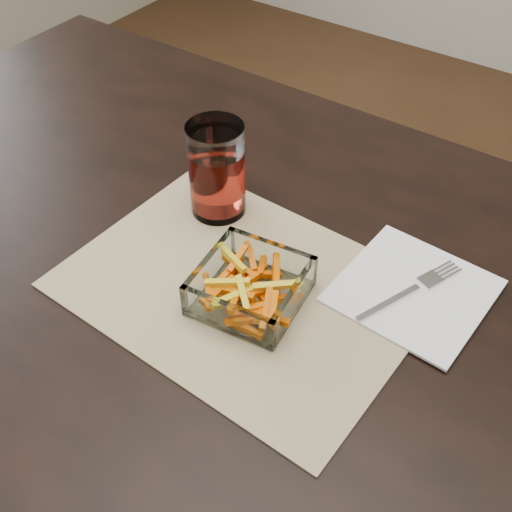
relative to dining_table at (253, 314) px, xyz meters
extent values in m
cube|color=black|center=(0.00, 0.00, 0.07)|extent=(1.60, 0.90, 0.03)
cylinder|color=black|center=(-0.72, 0.37, -0.30)|extent=(0.06, 0.06, 0.72)
cube|color=tan|center=(0.01, -0.03, 0.09)|extent=(0.46, 0.35, 0.00)
cube|color=white|center=(0.03, -0.04, 0.09)|extent=(0.14, 0.14, 0.01)
cube|color=white|center=(0.02, 0.01, 0.12)|extent=(0.13, 0.02, 0.05)
cube|color=white|center=(0.04, -0.10, 0.12)|extent=(0.13, 0.02, 0.05)
cube|color=white|center=(-0.03, -0.05, 0.12)|extent=(0.02, 0.13, 0.05)
cube|color=white|center=(0.09, -0.04, 0.12)|extent=(0.02, 0.13, 0.05)
cylinder|color=white|center=(-0.12, 0.08, 0.16)|extent=(0.08, 0.08, 0.14)
cylinder|color=red|center=(-0.12, 0.08, 0.15)|extent=(0.07, 0.07, 0.09)
cube|color=white|center=(0.19, 0.09, 0.09)|extent=(0.19, 0.19, 0.00)
cube|color=silver|center=(0.18, 0.05, 0.10)|extent=(0.05, 0.10, 0.00)
cube|color=silver|center=(0.21, 0.12, 0.10)|extent=(0.03, 0.04, 0.00)
cube|color=silver|center=(0.21, 0.15, 0.10)|extent=(0.02, 0.03, 0.00)
cube|color=silver|center=(0.21, 0.15, 0.10)|extent=(0.02, 0.03, 0.00)
cube|color=silver|center=(0.22, 0.14, 0.10)|extent=(0.02, 0.03, 0.00)
cube|color=silver|center=(0.23, 0.14, 0.10)|extent=(0.02, 0.03, 0.00)
camera|label=1|loc=(0.35, -0.50, 0.70)|focal=45.00mm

